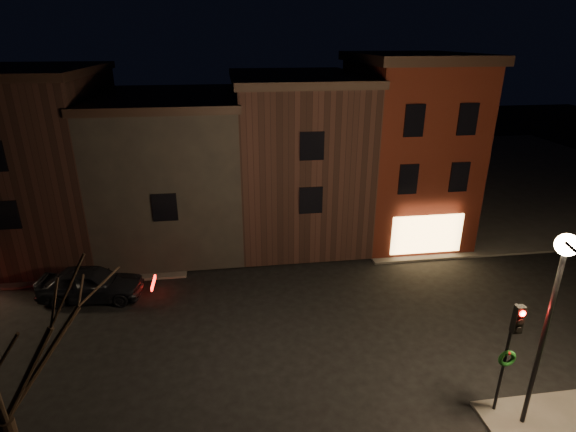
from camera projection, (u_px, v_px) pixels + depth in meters
name	position (u px, v px, depth m)	size (l,w,h in m)	color
ground	(299.00, 328.00, 18.98)	(120.00, 120.00, 0.00)	black
sidewalk_far_right	(483.00, 174.00, 39.96)	(30.00, 30.00, 0.12)	#2D2B28
sidewalk_far_left	(2.00, 195.00, 34.71)	(30.00, 30.00, 0.12)	#2D2B28
corner_building	(406.00, 146.00, 26.73)	(6.50, 8.50, 10.50)	#49160D
row_building_a	(295.00, 155.00, 27.03)	(7.30, 10.30, 9.40)	black
row_building_b	(173.00, 167.00, 26.26)	(7.80, 10.30, 8.40)	black
row_building_c	(39.00, 159.00, 25.03)	(7.30, 10.30, 9.90)	black
street_lamp_near	(558.00, 282.00, 12.35)	(0.60, 0.60, 6.48)	black
traffic_signal	(511.00, 343.00, 13.61)	(0.58, 0.38, 4.05)	black
parked_car_a	(91.00, 283.00, 20.84)	(1.89, 4.69, 1.60)	black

